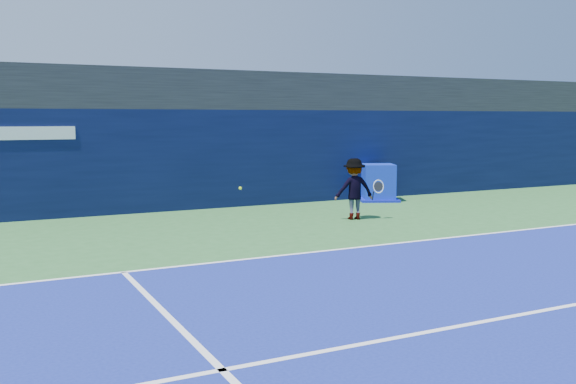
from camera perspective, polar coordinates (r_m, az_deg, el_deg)
name	(u,v)px	position (r m, az deg, el deg)	size (l,w,h in m)	color
ground	(454,279)	(11.48, 14.58, -7.51)	(80.00, 80.00, 0.00)	#2D642E
baseline	(360,247)	(13.82, 6.39, -4.90)	(24.00, 0.10, 0.01)	white
service_line	(548,310)	(10.12, 22.13, -9.67)	(24.00, 0.10, 0.01)	white
stadium_band	(219,92)	(21.21, -6.16, 8.86)	(36.00, 3.00, 1.20)	black
back_wall_assembly	(231,158)	(20.29, -5.12, 3.04)	(36.00, 1.03, 3.00)	#091033
equipment_cart	(378,184)	(21.62, 8.03, 0.71)	(1.67, 1.67, 1.22)	#0C23B1
tennis_player	(354,189)	(17.51, 5.90, 0.27)	(1.33, 0.83, 1.66)	white
tennis_ball	(240,188)	(15.31, -4.26, 0.34)	(0.07, 0.07, 0.07)	#BDED1A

